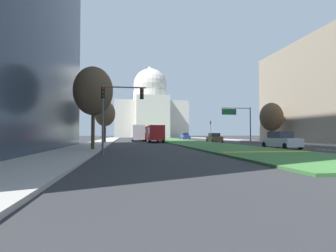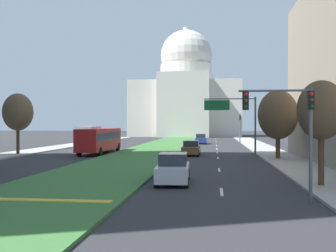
# 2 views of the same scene
# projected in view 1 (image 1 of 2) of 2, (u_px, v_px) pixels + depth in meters

# --- Properties ---
(ground_plane) EXTENTS (260.00, 260.00, 0.00)m
(ground_plane) POSITION_uv_depth(u_px,v_px,m) (170.00, 140.00, 63.13)
(ground_plane) COLOR #2B2B2D
(grass_median) EXTENTS (7.90, 97.11, 0.14)m
(grass_median) POSITION_uv_depth(u_px,v_px,m) (175.00, 140.00, 57.80)
(grass_median) COLOR #386B33
(grass_median) RESTS_ON ground_plane
(median_curb_nose) EXTENTS (7.11, 0.50, 0.04)m
(median_curb_nose) POSITION_uv_depth(u_px,v_px,m) (267.00, 152.00, 19.96)
(median_curb_nose) COLOR gold
(median_curb_nose) RESTS_ON grass_median
(lane_dashes_right) EXTENTS (0.16, 76.56, 0.01)m
(lane_dashes_right) POSITION_uv_depth(u_px,v_px,m) (212.00, 141.00, 58.38)
(lane_dashes_right) COLOR silver
(lane_dashes_right) RESTS_ON ground_plane
(sidewalk_left) EXTENTS (4.00, 97.11, 0.15)m
(sidewalk_left) POSITION_uv_depth(u_px,v_px,m) (104.00, 141.00, 50.14)
(sidewalk_left) COLOR #9E9991
(sidewalk_left) RESTS_ON ground_plane
(sidewalk_right) EXTENTS (4.00, 97.11, 0.15)m
(sidewalk_right) POSITION_uv_depth(u_px,v_px,m) (249.00, 141.00, 54.82)
(sidewalk_right) COLOR #9E9991
(sidewalk_right) RESTS_ON ground_plane
(capitol_building) EXTENTS (30.61, 23.71, 31.28)m
(capitol_building) POSITION_uv_depth(u_px,v_px,m) (150.00, 110.00, 115.99)
(capitol_building) COLOR beige
(capitol_building) RESTS_ON ground_plane
(traffic_light_near_left) EXTENTS (3.34, 0.35, 5.20)m
(traffic_light_near_left) POSITION_uv_depth(u_px,v_px,m) (114.00, 104.00, 19.63)
(traffic_light_near_left) COLOR #515456
(traffic_light_near_left) RESTS_ON ground_plane
(traffic_light_far_right) EXTENTS (0.28, 0.35, 5.20)m
(traffic_light_far_right) POSITION_uv_depth(u_px,v_px,m) (211.00, 127.00, 71.78)
(traffic_light_far_right) COLOR #515456
(traffic_light_far_right) RESTS_ON ground_plane
(overhead_guide_sign) EXTENTS (5.71, 0.20, 6.50)m
(overhead_guide_sign) POSITION_uv_depth(u_px,v_px,m) (240.00, 117.00, 48.92)
(overhead_guide_sign) COLOR #515456
(overhead_guide_sign) RESTS_ON ground_plane
(street_tree_left_near) EXTENTS (3.56, 3.56, 7.67)m
(street_tree_left_near) POSITION_uv_depth(u_px,v_px,m) (93.00, 91.00, 23.96)
(street_tree_left_near) COLOR #4C3823
(street_tree_left_near) RESTS_ON ground_plane
(street_tree_left_mid) EXTENTS (3.38, 3.38, 6.97)m
(street_tree_left_mid) POSITION_uv_depth(u_px,v_px,m) (105.00, 114.00, 43.24)
(street_tree_left_mid) COLOR #4C3823
(street_tree_left_mid) RESTS_ON ground_plane
(street_tree_right_mid) EXTENTS (3.92, 3.92, 6.89)m
(street_tree_right_mid) POSITION_uv_depth(u_px,v_px,m) (271.00, 117.00, 45.33)
(street_tree_right_mid) COLOR #4C3823
(street_tree_right_mid) RESTS_ON ground_plane
(sedan_lead_stopped) EXTENTS (2.10, 4.61, 1.78)m
(sedan_lead_stopped) POSITION_uv_depth(u_px,v_px,m) (281.00, 140.00, 27.58)
(sedan_lead_stopped) COLOR #BCBCC1
(sedan_lead_stopped) RESTS_ON ground_plane
(sedan_midblock) EXTENTS (1.96, 4.23, 1.66)m
(sedan_midblock) POSITION_uv_depth(u_px,v_px,m) (214.00, 138.00, 48.04)
(sedan_midblock) COLOR brown
(sedan_midblock) RESTS_ON ground_plane
(sedan_distant) EXTENTS (1.94, 4.12, 1.62)m
(sedan_distant) POSITION_uv_depth(u_px,v_px,m) (136.00, 137.00, 58.04)
(sedan_distant) COLOR #BCBCC1
(sedan_distant) RESTS_ON ground_plane
(sedan_far_horizon) EXTENTS (2.18, 4.56, 1.75)m
(sedan_far_horizon) POSITION_uv_depth(u_px,v_px,m) (185.00, 136.00, 73.09)
(sedan_far_horizon) COLOR navy
(sedan_far_horizon) RESTS_ON ground_plane
(box_truck_delivery) EXTENTS (2.40, 6.40, 3.20)m
(box_truck_delivery) POSITION_uv_depth(u_px,v_px,m) (138.00, 133.00, 51.90)
(box_truck_delivery) COLOR silver
(box_truck_delivery) RESTS_ON ground_plane
(city_bus) EXTENTS (2.62, 11.00, 2.95)m
(city_bus) POSITION_uv_depth(u_px,v_px,m) (154.00, 132.00, 47.83)
(city_bus) COLOR #B21E1E
(city_bus) RESTS_ON ground_plane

